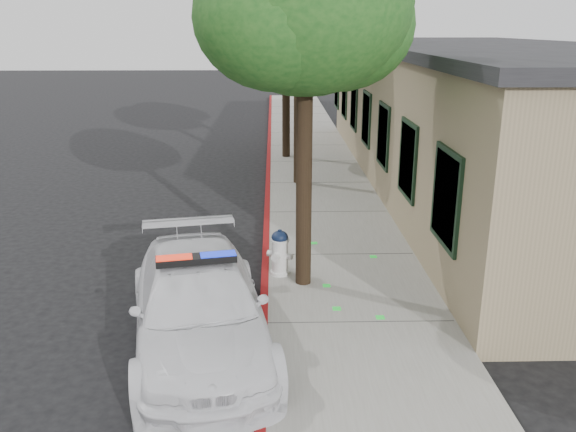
# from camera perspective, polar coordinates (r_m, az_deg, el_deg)

# --- Properties ---
(ground) EXTENTS (120.00, 120.00, 0.00)m
(ground) POSITION_cam_1_polar(r_m,az_deg,el_deg) (9.81, -2.72, -11.03)
(ground) COLOR black
(ground) RESTS_ON ground
(sidewalk) EXTENTS (3.20, 60.00, 0.15)m
(sidewalk) POSITION_cam_1_polar(r_m,az_deg,el_deg) (12.56, 4.90, -3.99)
(sidewalk) COLOR gray
(sidewalk) RESTS_ON ground
(red_curb) EXTENTS (0.14, 60.00, 0.16)m
(red_curb) POSITION_cam_1_polar(r_m,az_deg,el_deg) (12.49, -2.16, -4.05)
(red_curb) COLOR maroon
(red_curb) RESTS_ON ground
(clapboard_building) EXTENTS (7.30, 20.89, 4.24)m
(clapboard_building) POSITION_cam_1_polar(r_m,az_deg,el_deg) (18.91, 18.78, 8.98)
(clapboard_building) COLOR #8D7C5C
(clapboard_building) RESTS_ON ground
(police_car) EXTENTS (2.85, 5.13, 1.53)m
(police_car) POSITION_cam_1_polar(r_m,az_deg,el_deg) (9.12, -8.58, -8.57)
(police_car) COLOR white
(police_car) RESTS_ON ground
(fire_hydrant) EXTENTS (0.51, 0.45, 0.90)m
(fire_hydrant) POSITION_cam_1_polar(r_m,az_deg,el_deg) (11.34, -0.80, -3.50)
(fire_hydrant) COLOR silver
(fire_hydrant) RESTS_ON sidewalk
(street_tree_near) EXTENTS (3.69, 3.51, 6.42)m
(street_tree_near) POSITION_cam_1_polar(r_m,az_deg,el_deg) (10.18, 1.76, 19.00)
(street_tree_near) COLOR black
(street_tree_near) RESTS_ON sidewalk
(street_tree_mid) EXTENTS (3.76, 3.55, 6.77)m
(street_tree_mid) POSITION_cam_1_polar(r_m,az_deg,el_deg) (17.71, 1.15, 19.53)
(street_tree_mid) COLOR black
(street_tree_mid) RESTS_ON sidewalk
(street_tree_far) EXTENTS (3.37, 3.26, 6.11)m
(street_tree_far) POSITION_cam_1_polar(r_m,az_deg,el_deg) (21.42, -0.08, 17.87)
(street_tree_far) COLOR black
(street_tree_far) RESTS_ON sidewalk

